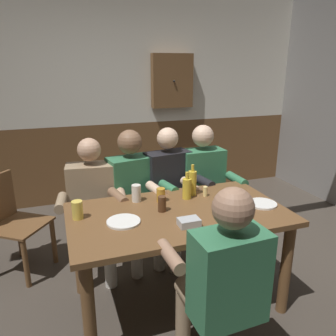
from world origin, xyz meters
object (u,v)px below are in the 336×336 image
object	(u,v)px
bottle_0	(187,188)
person_1	(134,192)
person_3	(205,184)
pint_glass_5	(162,204)
condiment_caddy	(189,222)
wall_dart_cabinet	(172,81)
plate_1	(124,222)
person_2	(171,189)
person_4	(222,277)
plate_0	(262,204)
bottle_1	(192,183)
dining_table	(178,226)
person_0	(93,201)
pint_glass_4	(192,183)
pint_glass_1	(161,195)
pint_glass_3	(77,210)
table_candle	(205,191)
pint_glass_0	(240,213)
chair_empty_near_right	(11,221)
pint_glass_2	(136,193)

from	to	relation	value
bottle_0	person_1	bearing A→B (deg)	124.08
person_3	pint_glass_5	world-z (taller)	person_3
person_3	condiment_caddy	xyz separation A→B (m)	(-0.54, -0.90, 0.11)
wall_dart_cabinet	plate_1	bearing A→B (deg)	-117.18
person_2	bottle_0	distance (m)	0.49
condiment_caddy	wall_dart_cabinet	size ratio (longest dim) A/B	0.20
person_4	plate_1	distance (m)	0.76
plate_0	bottle_1	xyz separation A→B (m)	(-0.42, 0.36, 0.10)
dining_table	person_0	bearing A→B (deg)	128.94
person_0	wall_dart_cabinet	bearing A→B (deg)	-122.40
plate_1	pint_glass_4	size ratio (longest dim) A/B	1.86
pint_glass_1	person_2	bearing A→B (deg)	60.96
bottle_0	dining_table	bearing A→B (deg)	-125.73
person_0	pint_glass_3	distance (m)	0.59
plate_1	pint_glass_4	xyz separation A→B (m)	(0.68, 0.42, 0.05)
pint_glass_4	table_candle	bearing A→B (deg)	-74.19
dining_table	pint_glass_0	distance (m)	0.48
condiment_caddy	bottle_1	distance (m)	0.56
person_4	bottle_0	bearing A→B (deg)	77.62
pint_glass_1	pint_glass_3	world-z (taller)	pint_glass_3
person_1	dining_table	bearing A→B (deg)	92.28
plate_0	pint_glass_1	world-z (taller)	pint_glass_1
chair_empty_near_right	person_4	bearing A→B (deg)	73.92
wall_dart_cabinet	pint_glass_4	bearing A→B (deg)	-104.90
dining_table	pint_glass_2	world-z (taller)	pint_glass_2
dining_table	plate_1	world-z (taller)	plate_1
person_4	pint_glass_3	distance (m)	1.07
pint_glass_4	pint_glass_3	bearing A→B (deg)	-165.33
person_3	table_candle	world-z (taller)	person_3
pint_glass_4	plate_1	bearing A→B (deg)	-148.42
person_1	pint_glass_3	xyz separation A→B (m)	(-0.53, -0.56, 0.14)
pint_glass_0	wall_dart_cabinet	world-z (taller)	wall_dart_cabinet
plate_1	person_4	bearing A→B (deg)	-57.25
dining_table	plate_1	distance (m)	0.43
person_1	pint_glass_4	bearing A→B (deg)	133.05
chair_empty_near_right	bottle_0	size ratio (longest dim) A/B	4.01
pint_glass_0	wall_dart_cabinet	xyz separation A→B (m)	(0.43, 2.53, 0.75)
condiment_caddy	bottle_1	size ratio (longest dim) A/B	0.55
table_candle	pint_glass_0	xyz separation A→B (m)	(0.02, -0.50, 0.03)
pint_glass_3	table_candle	bearing A→B (deg)	4.90
person_1	plate_0	world-z (taller)	person_1
bottle_1	wall_dart_cabinet	bearing A→B (deg)	74.73
person_0	condiment_caddy	xyz separation A→B (m)	(0.53, -0.89, 0.13)
condiment_caddy	pint_glass_3	distance (m)	0.77
person_2	condiment_caddy	world-z (taller)	person_2
table_candle	pint_glass_1	xyz separation A→B (m)	(-0.37, 0.01, 0.01)
chair_empty_near_right	pint_glass_0	xyz separation A→B (m)	(1.56, -1.18, 0.36)
person_0	wall_dart_cabinet	xyz separation A→B (m)	(1.30, 1.58, 0.92)
person_1	chair_empty_near_right	distance (m)	1.10
pint_glass_1	person_3	bearing A→B (deg)	37.33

